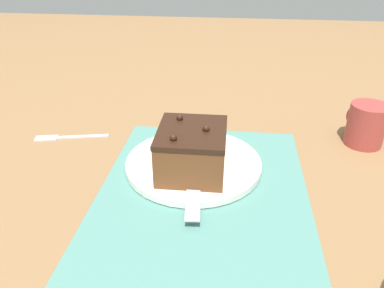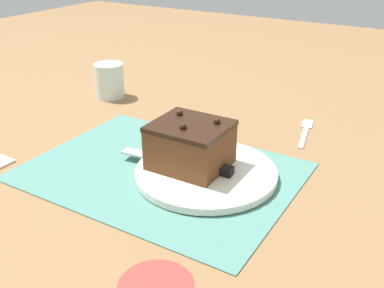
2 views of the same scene
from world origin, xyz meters
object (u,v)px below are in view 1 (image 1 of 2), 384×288
(dessert_fork, at_px, (65,137))
(serving_knife, at_px, (194,165))
(coffee_mug, at_px, (366,124))
(cake_plate, at_px, (194,163))
(chocolate_cake, at_px, (192,150))

(dessert_fork, bearing_deg, serving_knife, -122.48)
(coffee_mug, bearing_deg, cake_plate, 112.14)
(cake_plate, height_order, chocolate_cake, chocolate_cake)
(chocolate_cake, relative_size, dessert_fork, 0.84)
(cake_plate, height_order, dessert_fork, cake_plate)
(cake_plate, xyz_separation_m, dessert_fork, (0.08, 0.28, -0.01))
(cake_plate, xyz_separation_m, serving_knife, (-0.02, -0.00, 0.01))
(cake_plate, xyz_separation_m, coffee_mug, (0.13, -0.33, 0.03))
(dessert_fork, bearing_deg, coffee_mug, -97.41)
(cake_plate, distance_m, dessert_fork, 0.29)
(cake_plate, bearing_deg, serving_knife, -169.26)
(cake_plate, height_order, serving_knife, serving_knife)
(chocolate_cake, bearing_deg, serving_knife, -19.33)
(cake_plate, bearing_deg, chocolate_cake, -178.91)
(serving_knife, distance_m, coffee_mug, 0.36)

